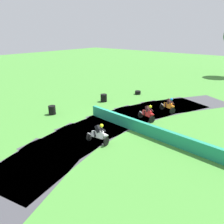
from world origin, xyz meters
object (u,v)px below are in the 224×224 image
motorcycle_lead_orange (169,105)px  tire_stack_mid_b (52,110)px  tire_stack_near (138,93)px  motorcycle_trailing_white (99,134)px  tire_stack_mid_a (104,98)px  motorcycle_chase_red (148,113)px

motorcycle_lead_orange → tire_stack_mid_b: bearing=-136.3°
motorcycle_lead_orange → tire_stack_mid_b: 10.82m
motorcycle_lead_orange → tire_stack_near: bearing=150.0°
motorcycle_lead_orange → motorcycle_trailing_white: (-0.71, -8.75, 0.00)m
motorcycle_lead_orange → tire_stack_mid_a: 7.02m
tire_stack_near → tire_stack_mid_b: size_ratio=0.85×
tire_stack_near → tire_stack_mid_b: 10.97m
motorcycle_chase_red → motorcycle_trailing_white: size_ratio=1.04×
motorcycle_trailing_white → tire_stack_mid_a: 9.48m
motorcycle_trailing_white → motorcycle_lead_orange: bearing=85.3°
tire_stack_near → tire_stack_mid_a: tire_stack_mid_a is taller
motorcycle_trailing_white → tire_stack_mid_a: bearing=130.3°
motorcycle_chase_red → tire_stack_mid_a: bearing=166.3°
motorcycle_trailing_white → tire_stack_mid_b: motorcycle_trailing_white is taller
tire_stack_mid_b → tire_stack_near: bearing=78.8°
motorcycle_chase_red → tire_stack_mid_b: motorcycle_chase_red is taller
motorcycle_chase_red → tire_stack_near: size_ratio=2.54×
motorcycle_chase_red → tire_stack_near: (-5.33, 6.40, -0.44)m
tire_stack_mid_a → tire_stack_mid_b: same height
motorcycle_lead_orange → motorcycle_chase_red: (-0.37, -3.10, 0.01)m
motorcycle_chase_red → motorcycle_trailing_white: (-0.34, -5.65, -0.01)m
tire_stack_mid_a → tire_stack_near: bearing=76.6°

